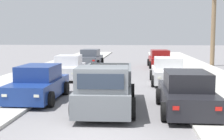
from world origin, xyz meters
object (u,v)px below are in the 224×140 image
object	(u,v)px
pickup_truck	(106,89)
car_right_far	(160,59)
car_left_mid	(168,71)
car_left_far	(69,68)
car_left_near	(91,58)
car_right_near	(186,93)
car_right_mid	(39,84)

from	to	relation	value
pickup_truck	car_right_far	distance (m)	16.35
pickup_truck	car_left_mid	xyz separation A→B (m)	(2.99, 6.75, -0.10)
car_left_mid	car_left_far	world-z (taller)	same
car_left_far	pickup_truck	bearing A→B (deg)	-68.15
car_left_mid	car_left_near	bearing A→B (deg)	121.17
car_right_near	car_left_far	distance (m)	10.50
car_right_mid	car_left_far	size ratio (longest dim) A/B	0.98
car_right_mid	car_right_far	size ratio (longest dim) A/B	0.99
car_left_mid	car_left_far	xyz separation A→B (m)	(-6.28, 1.47, 0.00)
car_right_mid	car_right_near	bearing A→B (deg)	-15.56
car_right_mid	car_right_far	bearing A→B (deg)	66.52
pickup_truck	car_left_mid	bearing A→B (deg)	66.11
car_left_near	car_right_near	size ratio (longest dim) A/B	1.01
pickup_truck	car_left_far	size ratio (longest dim) A/B	1.21
pickup_truck	car_right_near	world-z (taller)	pickup_truck
car_left_mid	car_right_mid	world-z (taller)	same
pickup_truck	car_left_near	distance (m)	17.23
pickup_truck	car_left_near	size ratio (longest dim) A/B	1.22
car_left_near	car_left_far	size ratio (longest dim) A/B	0.99
car_left_mid	car_right_mid	size ratio (longest dim) A/B	1.00
car_left_near	car_left_far	bearing A→B (deg)	-90.79
car_left_near	pickup_truck	bearing A→B (deg)	-79.39
car_left_near	car_right_near	bearing A→B (deg)	-70.18
car_right_mid	car_right_far	distance (m)	15.83
pickup_truck	car_right_far	world-z (taller)	pickup_truck
pickup_truck	car_right_mid	bearing A→B (deg)	154.10
car_right_near	car_right_mid	world-z (taller)	same
pickup_truck	car_right_near	xyz separation A→B (m)	(3.00, -0.19, -0.10)
car_left_mid	car_right_mid	bearing A→B (deg)	-139.49
car_left_near	car_right_far	bearing A→B (deg)	-7.97
car_right_near	car_left_mid	bearing A→B (deg)	90.08
pickup_truck	car_right_mid	distance (m)	3.48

